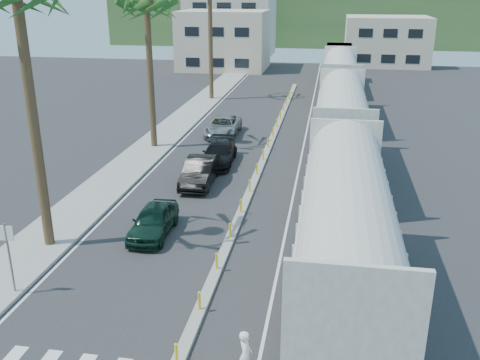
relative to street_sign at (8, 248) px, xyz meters
name	(u,v)px	position (x,y,z in m)	size (l,w,h in m)	color
ground	(185,347)	(7.30, -2.00, -1.97)	(140.00, 140.00, 0.00)	#28282B
sidewalk	(164,136)	(-1.20, 23.00, -1.90)	(3.00, 90.00, 0.15)	gray
rails	(338,134)	(12.30, 26.00, -1.94)	(1.56, 100.00, 0.06)	black
median	(263,161)	(7.30, 17.96, -1.88)	(0.45, 60.00, 0.85)	gray
lane_markings	(244,140)	(5.15, 23.00, -1.97)	(9.42, 90.00, 0.01)	silver
freight_train	(340,113)	(12.30, 20.85, 0.93)	(3.00, 60.94, 5.85)	#A7A499
street_sign	(8,248)	(0.00, 0.00, 0.00)	(0.60, 0.08, 3.00)	slate
buildings	(265,32)	(0.89, 69.66, 2.39)	(38.00, 27.00, 10.00)	#C1B099
hillside	(314,13)	(7.30, 98.00, 4.03)	(80.00, 20.00, 12.00)	#385628
car_lead	(153,221)	(3.60, 5.97, -1.26)	(1.76, 4.22, 1.43)	black
car_second	(200,172)	(4.13, 13.09, -1.18)	(1.82, 4.83, 1.57)	black
car_third	(219,153)	(4.45, 17.08, -1.25)	(2.20, 5.01, 1.43)	black
car_rear	(223,126)	(3.29, 24.29, -1.24)	(2.53, 5.31, 1.46)	#95979A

